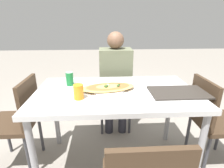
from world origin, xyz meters
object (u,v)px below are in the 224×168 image
Objects in this scene: dining_table at (116,99)px; chair_side_left at (19,118)px; pizza_main at (108,88)px; chair_side_right at (212,118)px; soda_can at (70,79)px; chair_far_seated at (115,89)px; person_seated at (115,75)px; drink_glass at (79,92)px.

chair_side_left is at bearing 176.99° from dining_table.
pizza_main is (-0.06, 0.03, 0.10)m from dining_table.
dining_table is at bearing -93.15° from chair_side_right.
chair_side_left is 1.75m from chair_side_right.
soda_can is (-0.35, 0.13, 0.04)m from pizza_main.
chair_far_seated is at bearing 86.66° from dining_table.
person_seated is (0.04, 0.60, 0.02)m from dining_table.
chair_side_left and chair_side_right have the same top height.
person_seated is 10.71× the size of drink_glass.
chair_side_left is 0.58m from soda_can.
soda_can is at bearing -76.01° from chair_side_left.
person_seated reaches higher than dining_table.
chair_side_left is 1.09m from person_seated.
dining_table is 0.46m from soda_can.
chair_far_seated is 0.24m from person_seated.
chair_side_left is at bearing -166.01° from soda_can.
dining_table is 1.56× the size of chair_side_left.
chair_side_right reaches higher than dining_table.
soda_can is at bearing 111.18° from drink_glass.
person_seated reaches higher than chair_far_seated.
person_seated reaches higher than soda_can.
chair_far_seated and chair_side_left have the same top height.
chair_side_right is 1.08m from person_seated.
chair_side_right is 0.71× the size of person_seated.
chair_side_right is at bearing 4.46° from drink_glass.
soda_can reaches higher than drink_glass.
chair_far_seated is at bearing -132.35° from chair_side_right.
chair_far_seated is 1.00× the size of chair_side_left.
person_seated reaches higher than chair_side_left.
soda_can is at bearing 158.51° from dining_table.
chair_far_seated is at bearing -90.00° from person_seated.
drink_glass reaches higher than pizza_main.
person_seated is at bearing 65.60° from drink_glass.
pizza_main is 3.98× the size of soda_can.
dining_table is at bearing 25.34° from drink_glass.
person_seated is at bearing 86.04° from dining_table.
soda_can is (-0.45, -0.55, 0.33)m from chair_far_seated.
pizza_main is (-0.11, -0.57, 0.07)m from person_seated.
dining_table is 1.56× the size of chair_side_right.
person_seated is 0.64m from soda_can.
chair_side_right is at bearing -9.27° from soda_can.
chair_side_right is 6.98× the size of soda_can.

